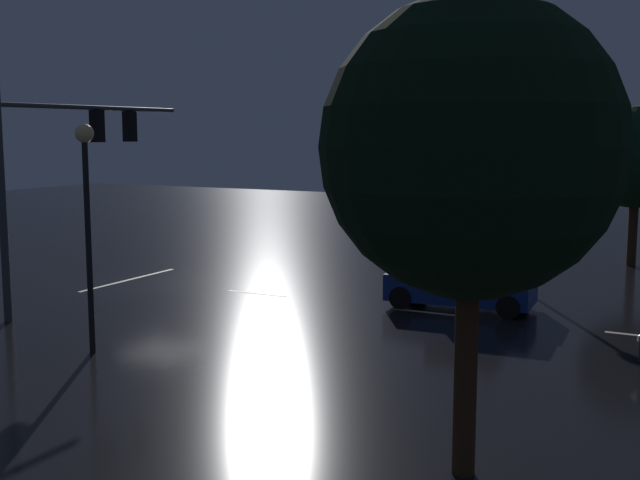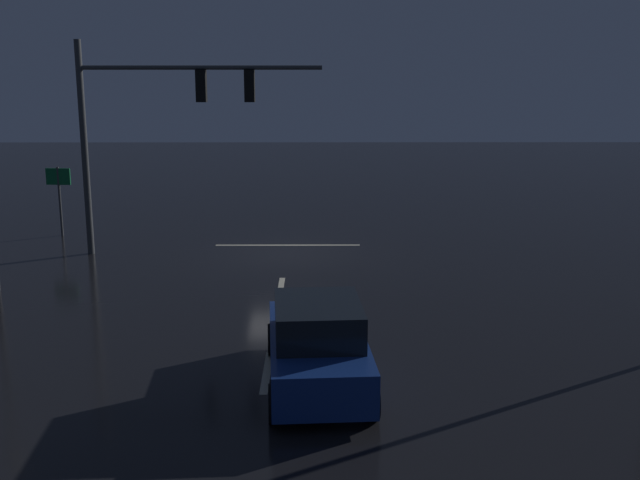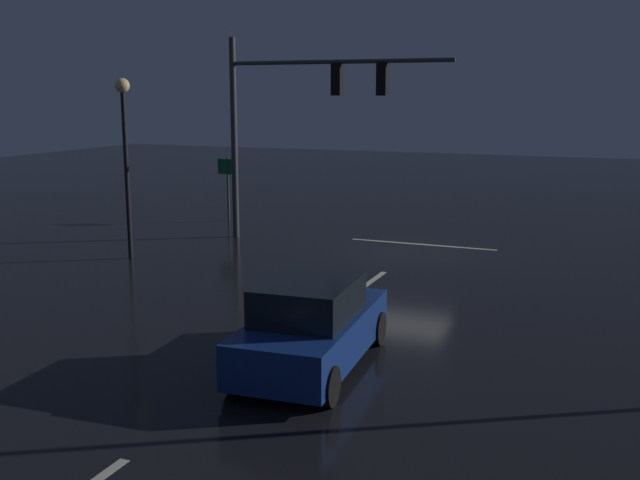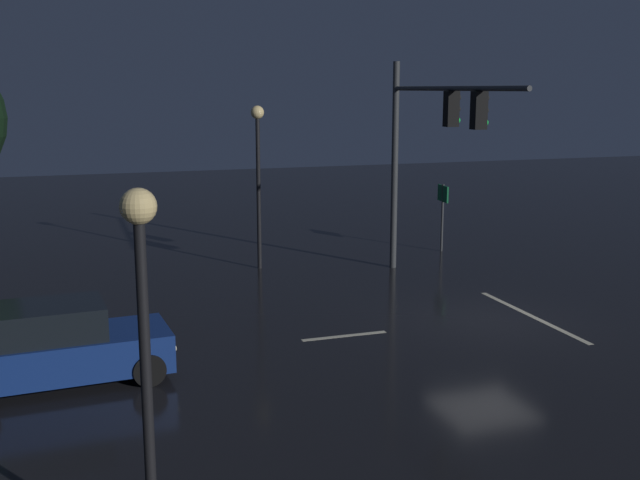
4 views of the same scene
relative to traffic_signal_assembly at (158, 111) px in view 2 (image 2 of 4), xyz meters
name	(u,v)px [view 2 (image 2 of 4)]	position (x,y,z in m)	size (l,w,h in m)	color
ground_plane	(286,255)	(-4.04, 0.18, -4.68)	(80.00, 80.00, 0.00)	black
traffic_signal_assembly	(158,111)	(0.00, 0.00, 0.00)	(7.76, 0.47, 6.88)	#383A3D
lane_dash_far	(281,288)	(-4.04, 4.18, -4.68)	(2.20, 0.16, 0.01)	beige
lane_dash_mid	(267,372)	(-4.04, 10.18, -4.68)	(2.20, 0.16, 0.01)	beige
stop_bar	(288,245)	(-4.04, -1.19, -4.68)	(5.00, 0.16, 0.01)	beige
car_approaching	(318,346)	(-5.05, 10.81, -3.89)	(2.15, 4.46, 1.70)	navy
route_sign	(59,186)	(4.31, -2.81, -2.85)	(0.90, 0.14, 2.53)	#383A3D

